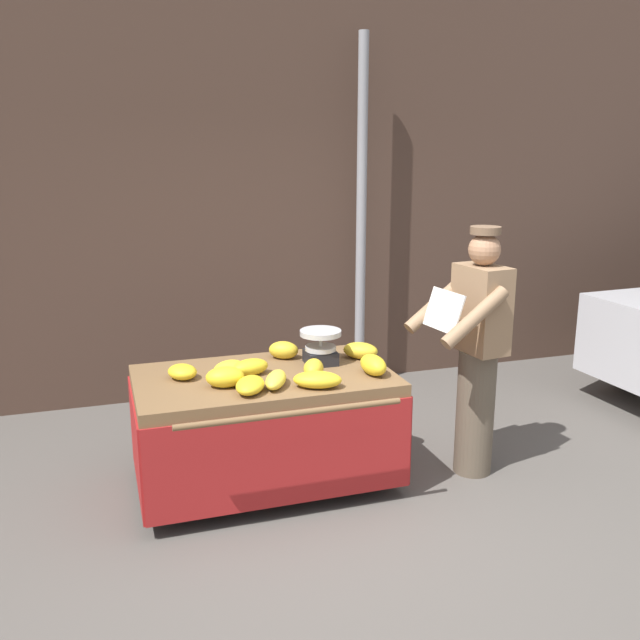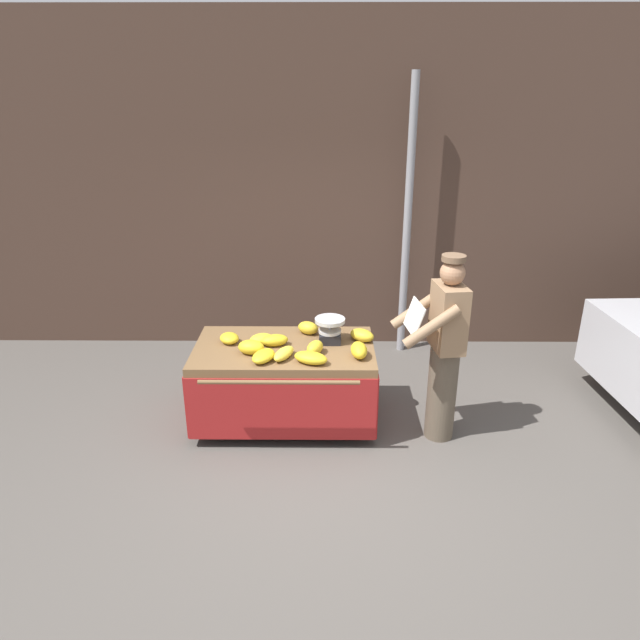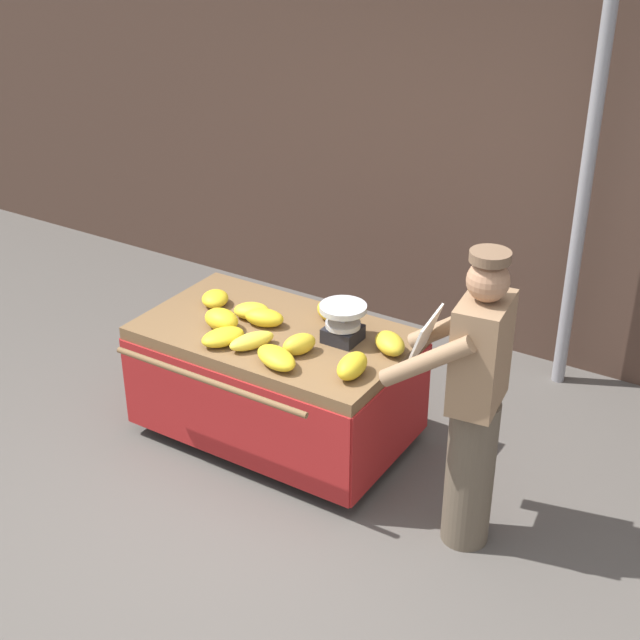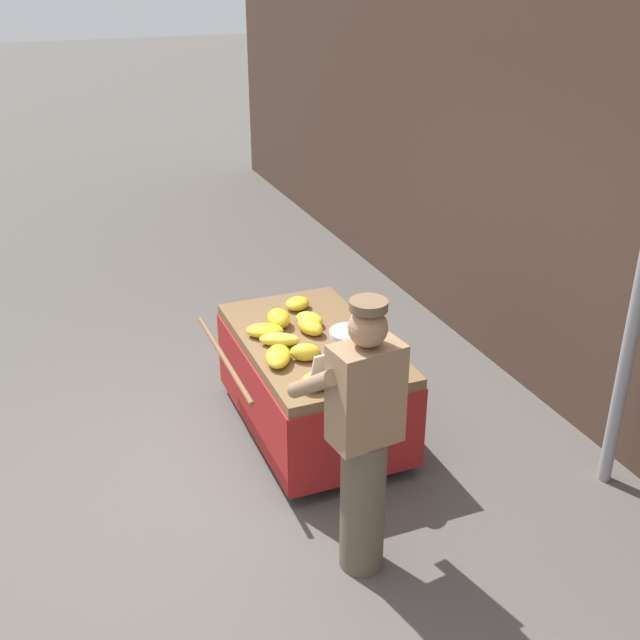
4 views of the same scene
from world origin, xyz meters
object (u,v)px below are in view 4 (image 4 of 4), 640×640
at_px(banana_bunch_2, 373,374).
at_px(weighing_scale, 350,347).
at_px(banana_bunch_0, 363,336).
at_px(banana_bunch_6, 280,340).
at_px(banana_bunch_5, 297,303).
at_px(banana_bunch_7, 278,356).
at_px(banana_bunch_10, 319,380).
at_px(banana_bunch_3, 306,352).
at_px(banana_cart, 312,365).
at_px(banana_bunch_4, 309,319).
at_px(banana_bunch_1, 279,318).
at_px(banana_bunch_9, 310,327).
at_px(banana_bunch_8, 265,331).
at_px(vendor_person, 363,439).

bearing_deg(banana_bunch_2, weighing_scale, -174.81).
xyz_separation_m(banana_bunch_0, banana_bunch_6, (-0.20, -0.55, -0.01)).
relative_size(banana_bunch_5, banana_bunch_7, 0.68).
height_order(banana_bunch_5, banana_bunch_10, banana_bunch_10).
bearing_deg(weighing_scale, banana_bunch_7, -110.39).
xyz_separation_m(weighing_scale, banana_bunch_3, (-0.13, -0.27, -0.06)).
relative_size(banana_cart, banana_bunch_0, 8.02).
distance_m(banana_bunch_4, banana_bunch_6, 0.39).
height_order(banana_cart, banana_bunch_3, banana_bunch_3).
bearing_deg(banana_bunch_4, banana_cart, -15.90).
height_order(banana_bunch_1, banana_bunch_10, banana_bunch_10).
bearing_deg(banana_bunch_1, banana_bunch_4, 72.52).
bearing_deg(banana_bunch_0, banana_bunch_4, -150.75).
xyz_separation_m(banana_bunch_2, banana_bunch_4, (-0.94, -0.07, -0.01)).
relative_size(banana_bunch_2, banana_bunch_9, 1.00).
xyz_separation_m(banana_bunch_0, banana_bunch_4, (-0.43, -0.24, -0.01)).
bearing_deg(banana_bunch_10, banana_bunch_8, -173.95).
relative_size(weighing_scale, banana_bunch_4, 1.26).
distance_m(banana_bunch_0, banana_bunch_8, 0.71).
bearing_deg(weighing_scale, banana_bunch_10, -52.05).
bearing_deg(banana_bunch_7, banana_bunch_9, 132.97).
distance_m(weighing_scale, banana_bunch_5, 0.94).
distance_m(banana_bunch_1, banana_bunch_4, 0.23).
bearing_deg(banana_bunch_9, banana_bunch_5, 172.15).
xyz_separation_m(banana_bunch_1, banana_bunch_2, (1.00, 0.29, -0.01)).
relative_size(banana_cart, banana_bunch_6, 5.80).
relative_size(banana_cart, banana_bunch_9, 6.79).
relative_size(banana_bunch_5, banana_bunch_9, 0.83).
bearing_deg(vendor_person, banana_bunch_4, 169.14).
bearing_deg(banana_bunch_0, vendor_person, -24.70).
bearing_deg(banana_bunch_5, banana_bunch_9, -7.85).
relative_size(banana_cart, banana_bunch_5, 8.20).
height_order(banana_bunch_3, banana_bunch_4, banana_bunch_3).
distance_m(banana_bunch_1, banana_bunch_8, 0.19).
distance_m(banana_cart, banana_bunch_9, 0.29).
bearing_deg(banana_bunch_5, banana_bunch_2, 2.68).
distance_m(banana_bunch_1, banana_bunch_10, 0.96).
distance_m(banana_bunch_0, banana_bunch_2, 0.54).
bearing_deg(banana_bunch_4, vendor_person, -10.86).
height_order(banana_cart, banana_bunch_1, banana_bunch_1).
bearing_deg(weighing_scale, vendor_person, -19.93).
xyz_separation_m(banana_bunch_9, vendor_person, (1.49, -0.27, 0.04)).
xyz_separation_m(banana_bunch_10, vendor_person, (0.74, -0.03, 0.03)).
bearing_deg(banana_bunch_4, banana_bunch_2, 4.53).
height_order(banana_bunch_8, banana_bunch_10, banana_bunch_10).
xyz_separation_m(banana_bunch_2, banana_bunch_9, (-0.81, -0.12, -0.00)).
xyz_separation_m(banana_bunch_7, banana_bunch_8, (-0.41, 0.04, -0.00)).
bearing_deg(banana_cart, banana_bunch_9, 167.87).
bearing_deg(banana_bunch_2, banana_bunch_9, -171.79).
distance_m(weighing_scale, banana_bunch_3, 0.30).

